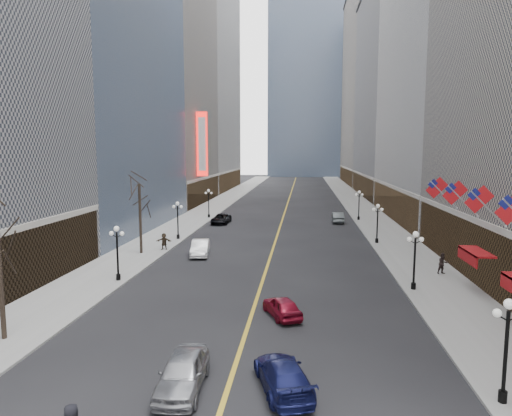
% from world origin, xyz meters
% --- Properties ---
extents(sidewalk_east, '(6.00, 230.00, 0.15)m').
position_xyz_m(sidewalk_east, '(14.00, 70.00, 0.07)').
color(sidewalk_east, gray).
rests_on(sidewalk_east, ground).
extents(sidewalk_west, '(6.00, 230.00, 0.15)m').
position_xyz_m(sidewalk_west, '(-14.00, 70.00, 0.07)').
color(sidewalk_west, gray).
rests_on(sidewalk_west, ground).
extents(lane_line, '(0.25, 200.00, 0.02)m').
position_xyz_m(lane_line, '(0.00, 80.00, 0.01)').
color(lane_line, gold).
rests_on(lane_line, ground).
extents(bldg_east_c, '(26.60, 40.60, 48.80)m').
position_xyz_m(bldg_east_c, '(29.88, 106.00, 24.18)').
color(bldg_east_c, gray).
rests_on(bldg_east_c, ground).
extents(bldg_east_d, '(26.60, 46.60, 62.80)m').
position_xyz_m(bldg_east_d, '(29.90, 149.00, 31.17)').
color(bldg_east_d, gray).
rests_on(bldg_east_d, ground).
extents(bldg_west_c, '(26.60, 30.60, 50.80)m').
position_xyz_m(bldg_west_c, '(-29.88, 87.00, 25.19)').
color(bldg_west_c, gray).
rests_on(bldg_west_c, ground).
extents(bldg_west_d, '(26.60, 38.60, 72.80)m').
position_xyz_m(bldg_west_d, '(-29.92, 121.00, 36.17)').
color(bldg_west_d, silver).
rests_on(bldg_west_d, ground).
extents(streetlamp_east_0, '(1.26, 0.44, 4.52)m').
position_xyz_m(streetlamp_east_0, '(11.80, 14.00, 2.90)').
color(streetlamp_east_0, black).
rests_on(streetlamp_east_0, sidewalk_east).
extents(streetlamp_east_1, '(1.26, 0.44, 4.52)m').
position_xyz_m(streetlamp_east_1, '(11.80, 30.00, 2.90)').
color(streetlamp_east_1, black).
rests_on(streetlamp_east_1, sidewalk_east).
extents(streetlamp_east_2, '(1.26, 0.44, 4.52)m').
position_xyz_m(streetlamp_east_2, '(11.80, 48.00, 2.90)').
color(streetlamp_east_2, black).
rests_on(streetlamp_east_2, sidewalk_east).
extents(streetlamp_east_3, '(1.26, 0.44, 4.52)m').
position_xyz_m(streetlamp_east_3, '(11.80, 66.00, 2.90)').
color(streetlamp_east_3, black).
rests_on(streetlamp_east_3, sidewalk_east).
extents(streetlamp_west_1, '(1.26, 0.44, 4.52)m').
position_xyz_m(streetlamp_west_1, '(-11.80, 30.00, 2.90)').
color(streetlamp_west_1, black).
rests_on(streetlamp_west_1, sidewalk_west).
extents(streetlamp_west_2, '(1.26, 0.44, 4.52)m').
position_xyz_m(streetlamp_west_2, '(-11.80, 48.00, 2.90)').
color(streetlamp_west_2, black).
rests_on(streetlamp_west_2, sidewalk_west).
extents(streetlamp_west_3, '(1.26, 0.44, 4.52)m').
position_xyz_m(streetlamp_west_3, '(-11.80, 66.00, 2.90)').
color(streetlamp_west_3, black).
rests_on(streetlamp_west_3, sidewalk_west).
extents(flag_3, '(2.87, 0.12, 2.87)m').
position_xyz_m(flag_3, '(15.31, 27.00, 7.29)').
color(flag_3, '#B2B2B7').
rests_on(flag_3, ground).
extents(flag_4, '(2.87, 0.12, 2.87)m').
position_xyz_m(flag_4, '(15.31, 32.00, 7.29)').
color(flag_4, '#B2B2B7').
rests_on(flag_4, ground).
extents(flag_5, '(2.87, 0.12, 2.87)m').
position_xyz_m(flag_5, '(15.31, 37.00, 7.29)').
color(flag_5, '#B2B2B7').
rests_on(flag_5, ground).
extents(awning_c, '(1.40, 4.00, 0.93)m').
position_xyz_m(awning_c, '(16.11, 30.00, 3.08)').
color(awning_c, maroon).
rests_on(awning_c, ground).
extents(theatre_marquee, '(2.00, 0.55, 12.00)m').
position_xyz_m(theatre_marquee, '(-15.88, 80.00, 12.00)').
color(theatre_marquee, red).
rests_on(theatre_marquee, ground).
extents(tree_west_far, '(3.60, 3.60, 7.92)m').
position_xyz_m(tree_west_far, '(-13.50, 40.00, 6.24)').
color(tree_west_far, '#2D231C').
rests_on(tree_west_far, sidewalk_west).
extents(car_nb_near, '(2.14, 4.89, 1.64)m').
position_xyz_m(car_nb_near, '(-2.00, 13.84, 0.82)').
color(car_nb_near, '#989A9F').
rests_on(car_nb_near, ground).
extents(car_nb_mid, '(2.38, 5.07, 1.61)m').
position_xyz_m(car_nb_mid, '(-7.25, 40.12, 0.80)').
color(car_nb_mid, white).
rests_on(car_nb_mid, ground).
extents(car_nb_far, '(2.50, 5.22, 1.44)m').
position_xyz_m(car_nb_far, '(-8.86, 60.87, 0.72)').
color(car_nb_far, black).
rests_on(car_nb_far, ground).
extents(car_sb_near, '(3.35, 5.29, 1.43)m').
position_xyz_m(car_sb_near, '(2.50, 14.26, 0.71)').
color(car_sb_near, '#131748').
rests_on(car_sb_near, ground).
extents(car_sb_mid, '(3.08, 4.27, 1.35)m').
position_xyz_m(car_sb_mid, '(2.00, 23.46, 0.68)').
color(car_sb_mid, maroon).
rests_on(car_sb_mid, ground).
extents(car_sb_far, '(1.68, 4.76, 1.57)m').
position_xyz_m(car_sb_far, '(8.43, 63.69, 0.78)').
color(car_sb_far, '#52595B').
rests_on(car_sb_far, ground).
extents(ped_east_walk, '(0.99, 0.72, 1.82)m').
position_xyz_m(ped_east_walk, '(15.34, 34.79, 1.06)').
color(ped_east_walk, black).
rests_on(ped_east_walk, sidewalk_east).
extents(ped_west_far, '(1.70, 0.57, 1.81)m').
position_xyz_m(ped_west_far, '(-11.60, 41.77, 1.05)').
color(ped_west_far, '#30251A').
rests_on(ped_west_far, sidewalk_west).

